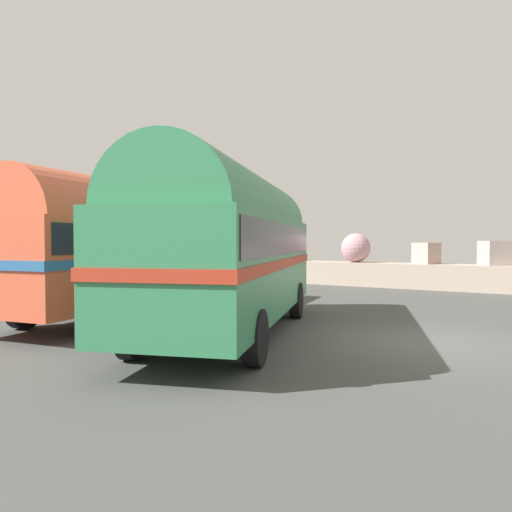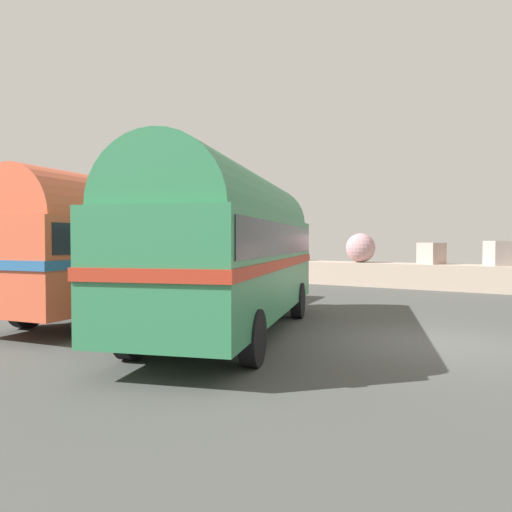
% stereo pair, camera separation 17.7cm
% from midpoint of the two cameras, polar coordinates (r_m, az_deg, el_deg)
% --- Properties ---
extents(ground, '(32.00, 26.00, 0.02)m').
position_cam_midpoint_polar(ground, '(10.67, 20.82, -9.68)').
color(ground, '#424542').
extents(breakwater, '(31.36, 1.99, 2.49)m').
position_cam_midpoint_polar(breakwater, '(22.20, 26.70, -2.07)').
color(breakwater, tan).
rests_on(breakwater, ground).
extents(vintage_coach, '(5.21, 8.88, 3.70)m').
position_cam_midpoint_polar(vintage_coach, '(10.75, -2.37, 1.47)').
color(vintage_coach, black).
rests_on(vintage_coach, ground).
extents(second_coach, '(3.94, 8.88, 3.70)m').
position_cam_midpoint_polar(second_coach, '(13.90, -14.12, 1.48)').
color(second_coach, black).
rests_on(second_coach, ground).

